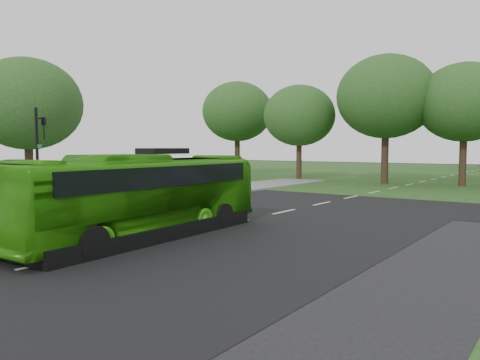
% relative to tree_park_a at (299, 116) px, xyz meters
% --- Properties ---
extents(ground, '(160.00, 160.00, 0.00)m').
position_rel_tree_park_a_xyz_m(ground, '(9.92, -25.44, -5.96)').
color(ground, black).
rests_on(ground, ground).
extents(street_surfaces, '(120.00, 120.00, 0.15)m').
position_rel_tree_park_a_xyz_m(street_surfaces, '(9.54, -2.69, -5.93)').
color(street_surfaces, black).
rests_on(street_surfaces, ground).
extents(tree_park_a, '(6.61, 6.61, 8.79)m').
position_rel_tree_park_a_xyz_m(tree_park_a, '(0.00, 0.00, 0.00)').
color(tree_park_a, black).
rests_on(tree_park_a, ground).
extents(tree_park_b, '(8.22, 8.22, 10.77)m').
position_rel_tree_park_a_xyz_m(tree_park_b, '(7.81, 0.71, 1.30)').
color(tree_park_b, black).
rests_on(tree_park_b, ground).
extents(tree_park_c, '(7.27, 7.27, 9.66)m').
position_rel_tree_park_a_xyz_m(tree_park_c, '(13.66, 1.77, 0.59)').
color(tree_park_c, black).
rests_on(tree_park_c, ground).
extents(tree_park_f, '(7.64, 7.64, 10.20)m').
position_rel_tree_park_a_xyz_m(tree_park_f, '(-9.35, 3.03, 0.97)').
color(tree_park_f, black).
rests_on(tree_park_f, ground).
extents(tree_side_near, '(6.07, 6.07, 8.06)m').
position_rel_tree_park_a_xyz_m(tree_side_near, '(-4.17, -23.96, -0.49)').
color(tree_side_near, black).
rests_on(tree_side_near, ground).
extents(bus, '(2.78, 10.20, 2.82)m').
position_rel_tree_park_a_xyz_m(bus, '(9.23, -27.61, -4.55)').
color(bus, '#36A211').
rests_on(bus, ground).
extents(traffic_light, '(0.79, 0.24, 4.84)m').
position_rel_tree_park_a_xyz_m(traffic_light, '(1.31, -26.60, -3.12)').
color(traffic_light, black).
rests_on(traffic_light, ground).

